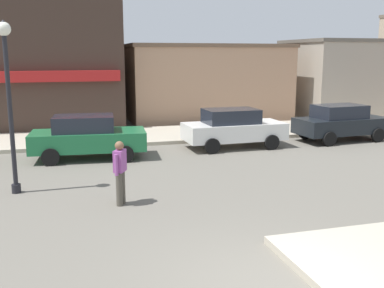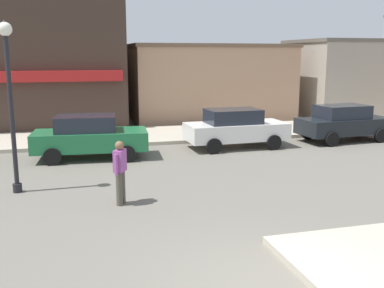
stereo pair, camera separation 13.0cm
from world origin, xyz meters
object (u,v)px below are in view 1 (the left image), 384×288
Objects in this scene: lamp_post at (8,83)px; pedestrian_crossing_near at (120,171)px; parked_car_nearest at (87,136)px; parked_car_third at (341,122)px; parked_car_second at (233,128)px.

lamp_post is 2.82× the size of pedestrian_crossing_near.
lamp_post is 1.10× the size of parked_car_nearest.
pedestrian_crossing_near is (-10.21, -5.90, 0.06)m from parked_car_third.
parked_car_second is 5.01m from parked_car_third.
parked_car_third is (10.71, 0.52, 0.00)m from parked_car_nearest.
pedestrian_crossing_near is (-5.21, -5.78, 0.06)m from parked_car_second.
parked_car_third is at bearing 17.95° from lamp_post.
parked_car_third is at bearing 1.34° from parked_car_second.
pedestrian_crossing_near is at bearing -131.98° from parked_car_second.
parked_car_second is at bearing 4.08° from parked_car_nearest.
parked_car_nearest is 10.72m from parked_car_third.
pedestrian_crossing_near reaches higher than parked_car_third.
parked_car_third is 2.56× the size of pedestrian_crossing_near.
lamp_post is 1.12× the size of parked_car_second.
parked_car_nearest is 1.00× the size of parked_car_third.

